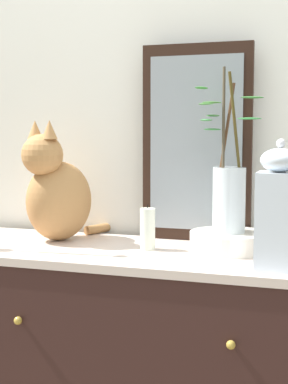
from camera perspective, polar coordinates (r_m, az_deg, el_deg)
The scene contains 8 objects.
wall_back at distance 2.00m, azimuth 2.66°, elevation 9.54°, with size 4.40×0.08×2.60m, color silver.
sideboard at distance 1.87m, azimuth -0.00°, elevation -18.20°, with size 1.39×0.47×0.82m.
mirror_leaning at distance 1.88m, azimuth 5.31°, elevation 4.91°, with size 0.37×0.03×0.65m.
cat_sitting at distance 1.90m, azimuth -8.81°, elevation -0.01°, with size 0.29×0.44×0.40m.
bowl_porcelain at distance 1.75m, azimuth 8.53°, elevation -4.96°, with size 0.24×0.24×0.06m, color silver.
vase_glass_clear at distance 1.73m, azimuth 8.53°, elevation -0.02°, with size 0.22×0.16×0.50m.
jar_lidded_porcelain at distance 1.52m, azimuth 13.51°, elevation -1.87°, with size 0.12×0.12×0.34m.
candle_pillar at distance 1.74m, azimuth 0.37°, elevation -3.76°, with size 0.05×0.05×0.14m.
Camera 1 is at (0.52, -1.63, 1.18)m, focal length 52.74 mm.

